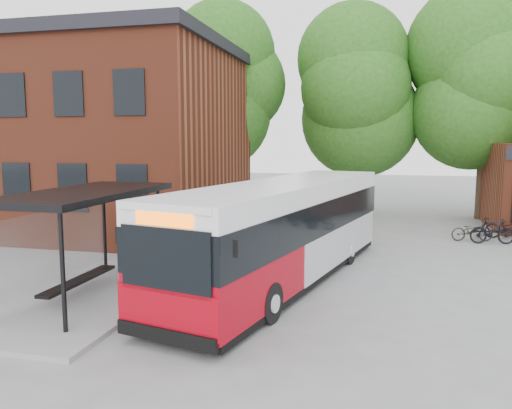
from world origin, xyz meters
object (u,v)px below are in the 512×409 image
(bus_shelter, at_px, (88,245))
(bicycle_1, at_px, (493,231))
(bicycle_2, at_px, (509,228))
(city_bus, at_px, (285,232))
(bicycle_0, at_px, (472,231))

(bus_shelter, distance_m, bicycle_1, 15.55)
(bicycle_1, relative_size, bicycle_2, 0.95)
(bus_shelter, distance_m, city_bus, 5.50)
(bicycle_1, xyz_separation_m, bicycle_2, (0.89, 1.23, -0.04))
(city_bus, bearing_deg, bicycle_2, 59.71)
(city_bus, distance_m, bicycle_1, 10.16)
(bicycle_0, relative_size, bicycle_2, 0.90)
(city_bus, distance_m, bicycle_2, 11.66)
(city_bus, xyz_separation_m, bicycle_1, (7.13, 7.18, -0.95))
(bus_shelter, bearing_deg, bicycle_2, 41.93)
(bicycle_0, distance_m, bicycle_2, 1.77)
(bus_shelter, distance_m, bicycle_2, 17.03)
(bus_shelter, relative_size, bicycle_0, 4.19)
(bicycle_0, bearing_deg, city_bus, 128.75)
(city_bus, xyz_separation_m, bicycle_0, (6.44, 7.60, -1.03))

